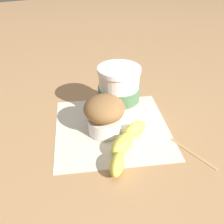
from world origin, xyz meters
TOP-DOWN VIEW (x-y plane):
  - ground_plane at (0.00, 0.00)m, footprint 3.00×3.00m
  - paper_napkin at (0.00, 0.00)m, footprint 0.31×0.31m
  - coffee_cup at (-0.05, 0.04)m, footprint 0.10×0.10m
  - muffin at (0.01, -0.02)m, footprint 0.09×0.09m
  - banana at (0.08, -0.01)m, footprint 0.13×0.13m
  - wooden_stirrer at (0.14, 0.11)m, footprint 0.11×0.03m

SIDE VIEW (x-z plane):
  - ground_plane at x=0.00m, z-range 0.00..0.00m
  - paper_napkin at x=0.00m, z-range 0.00..0.00m
  - wooden_stirrer at x=0.14m, z-range 0.00..0.00m
  - banana at x=0.08m, z-range 0.00..0.03m
  - muffin at x=0.01m, z-range 0.01..0.09m
  - coffee_cup at x=-0.05m, z-range 0.00..0.12m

